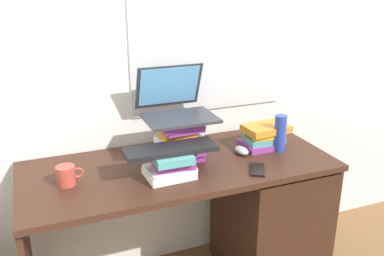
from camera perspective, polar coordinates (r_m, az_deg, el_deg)
The scene contains 11 objects.
wall_back at distance 2.27m, azimuth -4.98°, elevation 11.12°, with size 6.00×0.06×2.60m.
desk at distance 2.38m, azimuth 7.72°, elevation -11.25°, with size 1.52×0.64×0.77m.
book_stack_tall at distance 2.10m, azimuth -1.69°, elevation -1.54°, with size 0.26×0.20×0.21m.
book_stack_keyboard_riser at distance 1.94m, azimuth -2.88°, elevation -4.95°, with size 0.22×0.20×0.12m.
book_stack_side at distance 2.29m, azimuth 9.63°, elevation -1.05°, with size 0.24×0.18×0.13m.
laptop at distance 2.10m, azimuth -2.25°, elevation 3.20°, with size 0.34×0.34×0.24m.
keyboard at distance 1.91m, azimuth -2.89°, elevation -2.85°, with size 0.42×0.14×0.02m, color black.
computer_mouse at distance 2.21m, azimuth 6.64°, elevation -2.98°, with size 0.06×0.10×0.04m, color #A5A8AD.
mug at distance 1.95m, azimuth -16.54°, elevation -6.14°, with size 0.12×0.08×0.09m.
water_bottle at distance 2.25m, azimuth 11.75°, elevation -0.71°, with size 0.06×0.06×0.19m, color #263FA5.
cell_phone at distance 2.04m, azimuth 8.80°, elevation -5.55°, with size 0.07×0.14×0.01m, color black.
Camera 1 is at (-0.64, -1.78, 1.65)m, focal length 39.66 mm.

